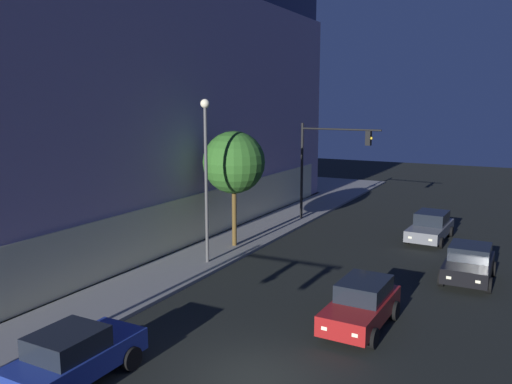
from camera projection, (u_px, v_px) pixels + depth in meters
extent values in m
plane|color=black|center=(256.00, 381.00, 14.90)|extent=(120.00, 120.00, 0.00)
cube|color=#4C4C51|center=(58.00, 214.00, 37.32)|extent=(34.47, 27.10, 0.15)
cube|color=#F9EDAF|center=(211.00, 212.00, 31.02)|extent=(30.67, 0.60, 2.73)
cube|color=#A991AB|center=(51.00, 111.00, 36.10)|extent=(34.07, 26.70, 14.54)
cylinder|color=black|center=(302.00, 171.00, 35.12)|extent=(0.18, 0.18, 6.50)
cylinder|color=black|center=(340.00, 129.00, 33.17)|extent=(0.61, 5.46, 0.12)
cube|color=black|center=(369.00, 138.00, 32.22)|extent=(0.35, 0.35, 0.90)
sphere|color=yellow|center=(371.00, 138.00, 32.12)|extent=(0.18, 0.18, 0.18)
cylinder|color=#4E4E4E|center=(206.00, 186.00, 25.12)|extent=(0.16, 0.16, 7.61)
sphere|color=#F9EFC6|center=(205.00, 104.00, 24.46)|extent=(0.44, 0.44, 0.44)
cylinder|color=brown|center=(234.00, 216.00, 28.49)|extent=(0.25, 0.25, 3.28)
sphere|color=#2D6322|center=(234.00, 162.00, 27.99)|extent=(3.38, 3.38, 3.38)
cube|color=navy|center=(77.00, 359.00, 14.78)|extent=(4.07, 1.82, 0.67)
cube|color=black|center=(67.00, 342.00, 14.40)|extent=(1.90, 1.62, 0.61)
cube|color=#F9F4CC|center=(112.00, 329.00, 16.75)|extent=(0.12, 0.20, 0.12)
cube|color=#F9F4CC|center=(138.00, 336.00, 16.25)|extent=(0.12, 0.20, 0.12)
cylinder|color=black|center=(88.00, 345.00, 16.34)|extent=(0.72, 0.24, 0.71)
cylinder|color=black|center=(131.00, 358.00, 15.51)|extent=(0.72, 0.24, 0.71)
cylinder|color=black|center=(18.00, 383.00, 14.16)|extent=(0.72, 0.24, 0.71)
cube|color=maroon|center=(361.00, 309.00, 18.37)|extent=(4.34, 1.85, 0.70)
cube|color=black|center=(364.00, 288.00, 18.53)|extent=(2.23, 1.62, 0.64)
cube|color=#F9F4CC|center=(355.00, 335.00, 16.32)|extent=(0.13, 0.20, 0.12)
cube|color=#F9F4CC|center=(325.00, 328.00, 16.82)|extent=(0.13, 0.20, 0.12)
cylinder|color=black|center=(373.00, 338.00, 16.86)|extent=(0.70, 0.26, 0.70)
cylinder|color=black|center=(324.00, 327.00, 17.70)|extent=(0.70, 0.26, 0.70)
cylinder|color=black|center=(394.00, 310.00, 19.15)|extent=(0.70, 0.26, 0.70)
cylinder|color=black|center=(350.00, 302.00, 19.99)|extent=(0.70, 0.26, 0.70)
cube|color=black|center=(468.00, 266.00, 23.29)|extent=(4.06, 1.90, 0.65)
cube|color=black|center=(470.00, 251.00, 23.45)|extent=(1.96, 1.71, 0.60)
cube|color=#F9F4CC|center=(478.00, 282.00, 21.30)|extent=(0.12, 0.20, 0.12)
cube|color=#F9F4CC|center=(449.00, 277.00, 21.82)|extent=(0.12, 0.20, 0.12)
cylinder|color=black|center=(489.00, 285.00, 21.81)|extent=(0.69, 0.24, 0.69)
cylinder|color=black|center=(442.00, 278.00, 22.68)|extent=(0.69, 0.24, 0.69)
cylinder|color=black|center=(493.00, 269.00, 24.00)|extent=(0.69, 0.24, 0.69)
cylinder|color=black|center=(450.00, 263.00, 24.87)|extent=(0.69, 0.24, 0.69)
cube|color=slate|center=(430.00, 230.00, 30.32)|extent=(4.87, 2.06, 0.62)
cube|color=black|center=(432.00, 218.00, 30.52)|extent=(2.28, 1.75, 0.69)
cube|color=#F9F4CC|center=(431.00, 240.00, 28.06)|extent=(0.13, 0.21, 0.12)
cube|color=#F9F4CC|center=(410.00, 237.00, 28.61)|extent=(0.13, 0.21, 0.12)
cylinder|color=black|center=(441.00, 243.00, 28.65)|extent=(0.63, 0.27, 0.62)
cylinder|color=black|center=(407.00, 238.00, 29.58)|extent=(0.63, 0.27, 0.62)
cylinder|color=black|center=(451.00, 232.00, 31.17)|extent=(0.63, 0.27, 0.62)
cylinder|color=black|center=(420.00, 228.00, 32.09)|extent=(0.63, 0.27, 0.62)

